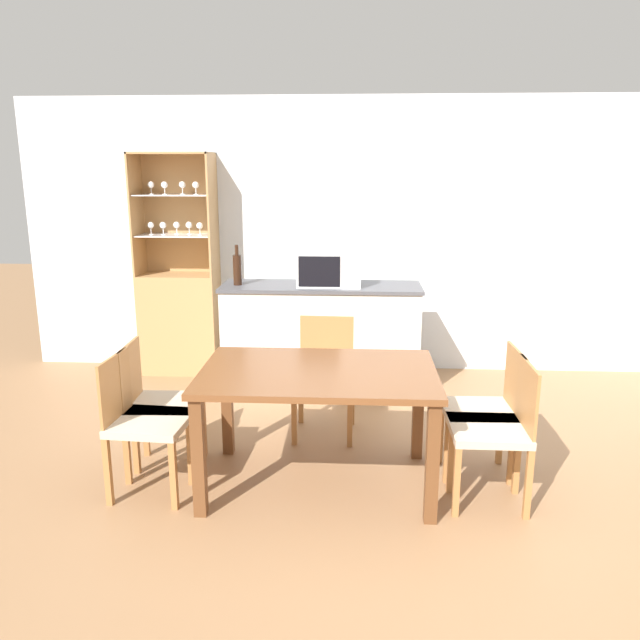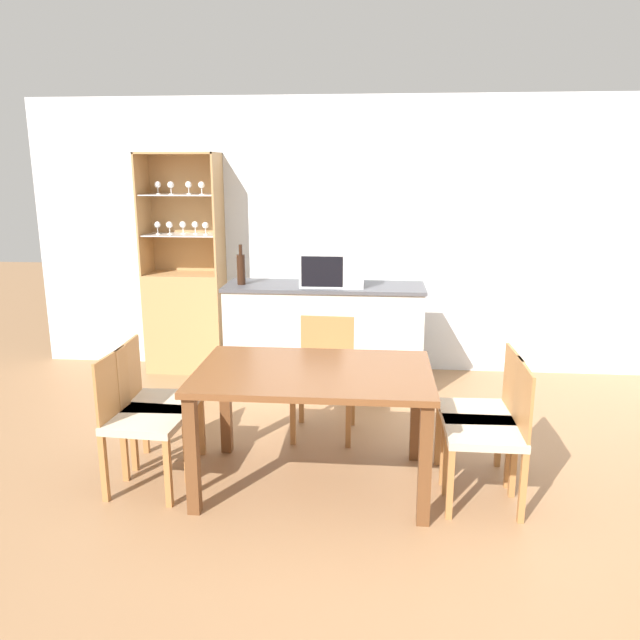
% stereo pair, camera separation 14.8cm
% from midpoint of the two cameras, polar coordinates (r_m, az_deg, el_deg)
% --- Properties ---
extents(ground_plane, '(18.00, 18.00, 0.00)m').
position_cam_midpoint_polar(ground_plane, '(3.79, 5.75, -16.66)').
color(ground_plane, '#936B47').
extents(wall_back, '(6.80, 0.06, 2.55)m').
position_cam_midpoint_polar(wall_back, '(5.93, 4.97, 7.54)').
color(wall_back, silver).
rests_on(wall_back, ground_plane).
extents(kitchen_counter, '(1.70, 0.54, 0.94)m').
position_cam_midpoint_polar(kitchen_counter, '(5.42, -0.68, -1.67)').
color(kitchen_counter, silver).
rests_on(kitchen_counter, ground_plane).
extents(display_cabinet, '(0.72, 0.39, 2.05)m').
position_cam_midpoint_polar(display_cabinet, '(6.07, -13.35, 1.09)').
color(display_cabinet, tan).
rests_on(display_cabinet, ground_plane).
extents(dining_table, '(1.41, 0.91, 0.74)m').
position_cam_midpoint_polar(dining_table, '(3.76, -1.28, -6.06)').
color(dining_table, brown).
rests_on(dining_table, ground_plane).
extents(dining_chair_side_right_near, '(0.44, 0.44, 0.84)m').
position_cam_midpoint_polar(dining_chair_side_right_near, '(3.77, 14.67, -9.65)').
color(dining_chair_side_right_near, '#C1B299').
rests_on(dining_chair_side_right_near, ground_plane).
extents(dining_chair_head_far, '(0.45, 0.45, 0.84)m').
position_cam_midpoint_polar(dining_chair_head_far, '(4.56, -0.48, -5.01)').
color(dining_chair_head_far, '#C1B299').
rests_on(dining_chair_head_far, ground_plane).
extents(dining_chair_side_left_near, '(0.46, 0.46, 0.84)m').
position_cam_midpoint_polar(dining_chair_side_left_near, '(3.92, -16.84, -8.86)').
color(dining_chair_side_left_near, '#C1B299').
rests_on(dining_chair_side_left_near, ground_plane).
extents(dining_chair_side_left_far, '(0.45, 0.45, 0.84)m').
position_cam_midpoint_polar(dining_chair_side_left_far, '(4.15, -15.58, -7.46)').
color(dining_chair_side_left_far, '#C1B299').
rests_on(dining_chair_side_left_far, ground_plane).
extents(dining_chair_side_right_far, '(0.44, 0.44, 0.84)m').
position_cam_midpoint_polar(dining_chair_side_right_far, '(4.01, 13.90, -8.10)').
color(dining_chair_side_right_far, '#C1B299').
rests_on(dining_chair_side_right_far, ground_plane).
extents(microwave, '(0.53, 0.34, 0.29)m').
position_cam_midpoint_polar(microwave, '(5.27, 0.04, 4.74)').
color(microwave, silver).
rests_on(microwave, kitchen_counter).
extents(wine_bottle, '(0.07, 0.07, 0.34)m').
position_cam_midpoint_polar(wine_bottle, '(5.34, -8.36, 4.64)').
color(wine_bottle, black).
rests_on(wine_bottle, kitchen_counter).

